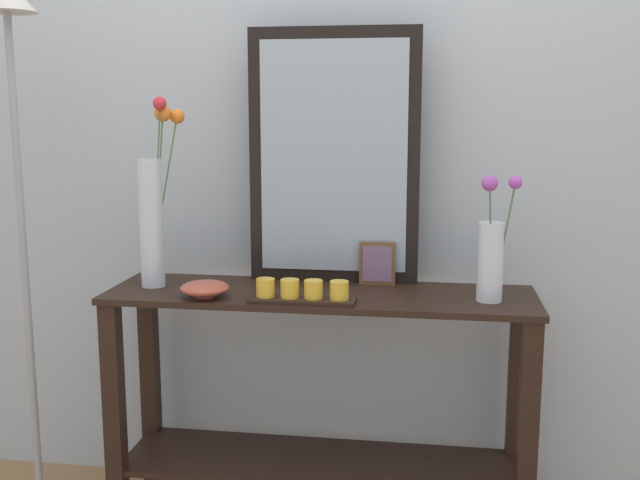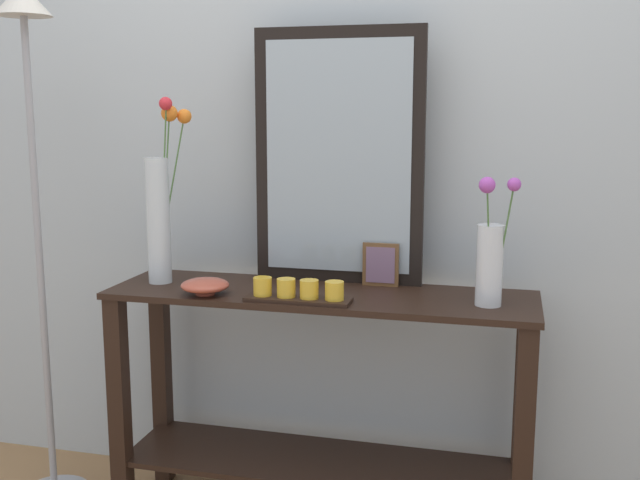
% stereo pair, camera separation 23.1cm
% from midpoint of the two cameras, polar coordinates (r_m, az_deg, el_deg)
% --- Properties ---
extents(wall_back, '(6.40, 0.08, 2.70)m').
position_cam_midpoint_polar(wall_back, '(2.58, 4.33, 9.84)').
color(wall_back, '#B2BCC1').
rests_on(wall_back, ground).
extents(console_table, '(1.34, 0.38, 0.79)m').
position_cam_midpoint_polar(console_table, '(2.44, 2.77, -11.03)').
color(console_table, black).
rests_on(console_table, ground).
extents(mirror_leaning, '(0.56, 0.03, 0.82)m').
position_cam_midpoint_polar(mirror_leaning, '(2.43, 4.16, 6.30)').
color(mirror_leaning, black).
rests_on(mirror_leaning, console_table).
extents(tall_vase_left, '(0.14, 0.11, 0.60)m').
position_cam_midpoint_polar(tall_vase_left, '(2.47, -9.46, 2.40)').
color(tall_vase_left, silver).
rests_on(tall_vase_left, console_table).
extents(vase_right, '(0.12, 0.11, 0.38)m').
position_cam_midpoint_polar(vase_right, '(2.23, 15.76, -1.32)').
color(vase_right, silver).
rests_on(vase_right, console_table).
extents(candle_tray, '(0.32, 0.09, 0.07)m').
position_cam_midpoint_polar(candle_tray, '(2.22, 1.30, -4.03)').
color(candle_tray, black).
rests_on(candle_tray, console_table).
extents(picture_frame_small, '(0.12, 0.01, 0.14)m').
position_cam_midpoint_polar(picture_frame_small, '(2.43, 7.37, -1.91)').
color(picture_frame_small, brown).
rests_on(picture_frame_small, console_table).
extents(decorative_bowl, '(0.15, 0.15, 0.05)m').
position_cam_midpoint_polar(decorative_bowl, '(2.32, -5.95, -3.50)').
color(decorative_bowl, '#B24C38').
rests_on(decorative_bowl, console_table).
extents(floor_lamp, '(0.24, 0.24, 1.74)m').
position_cam_midpoint_polar(floor_lamp, '(2.59, -18.66, 5.57)').
color(floor_lamp, '#9E9EA3').
rests_on(floor_lamp, ground).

